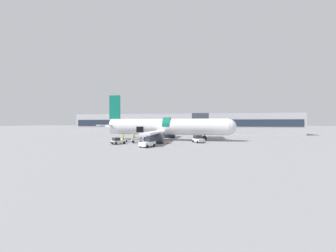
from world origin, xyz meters
The scene contains 17 objects.
ground_plane centered at (0.00, 0.00, 0.00)m, with size 500.00×500.00×0.00m, color gray.
terminal_strip centered at (0.00, 34.44, 3.75)m, with size 82.76×10.00×7.50m.
jet_bridge_stub centered at (8.05, 11.08, 4.66)m, with size 4.05×11.55×6.55m.
airplane centered at (-0.14, 4.41, 3.16)m, with size 32.31×29.31×11.08m.
baggage_tug_lead centered at (-0.45, -9.76, 0.73)m, with size 2.63×3.34×1.71m.
baggage_tug_mid centered at (7.78, -0.09, 0.67)m, with size 2.78×3.44×1.55m.
baggage_tug_rear centered at (-7.58, -6.25, 0.57)m, with size 2.61×2.98×1.33m.
baggage_cart_loading centered at (-4.67, -2.67, 0.51)m, with size 3.47×2.76×1.11m.
baggage_cart_queued centered at (-8.96, -1.50, 0.46)m, with size 3.54×2.03×0.93m.
ground_crew_loader_a centered at (-7.64, -3.46, 0.96)m, with size 0.43×0.63×1.82m.
ground_crew_loader_b centered at (-6.56, 0.05, 0.94)m, with size 0.51×0.62×1.79m.
ground_crew_driver centered at (-2.39, -1.03, 0.95)m, with size 0.57×0.57×1.80m.
ground_crew_supervisor centered at (-2.30, -3.97, 0.84)m, with size 0.43×0.56×1.60m.
suitcase_on_tarmac_upright centered at (-3.34, -4.64, 0.26)m, with size 0.48×0.38×0.63m.
safety_cone_nose centered at (15.12, 3.93, 0.34)m, with size 0.44×0.44×0.72m.
safety_cone_engine_left centered at (-0.10, -10.28, 0.27)m, with size 0.60×0.60×0.57m.
safety_cone_wingtip centered at (1.81, -3.20, 0.35)m, with size 0.47×0.47×0.74m.
Camera 1 is at (9.59, -44.01, 4.24)m, focal length 22.00 mm.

